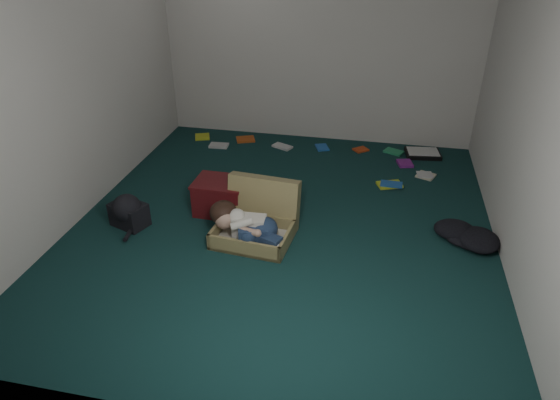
% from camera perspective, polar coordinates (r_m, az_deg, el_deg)
% --- Properties ---
extents(floor, '(4.50, 4.50, 0.00)m').
position_cam_1_polar(floor, '(4.92, 0.36, -2.70)').
color(floor, '#113231').
rests_on(floor, ground).
extents(wall_back, '(4.50, 0.00, 4.50)m').
position_cam_1_polar(wall_back, '(6.51, 4.55, 17.78)').
color(wall_back, silver).
rests_on(wall_back, ground).
extents(wall_front, '(4.50, 0.00, 4.50)m').
position_cam_1_polar(wall_front, '(2.40, -10.36, -4.61)').
color(wall_front, silver).
rests_on(wall_front, ground).
extents(wall_left, '(0.00, 4.50, 4.50)m').
position_cam_1_polar(wall_left, '(5.13, -22.62, 12.39)').
color(wall_left, silver).
rests_on(wall_left, ground).
extents(wall_right, '(0.00, 4.50, 4.50)m').
position_cam_1_polar(wall_right, '(4.44, 26.94, 9.00)').
color(wall_right, silver).
rests_on(wall_right, ground).
extents(suitcase, '(0.76, 0.74, 0.51)m').
position_cam_1_polar(suitcase, '(4.69, -2.60, -2.31)').
color(suitcase, '#968852').
rests_on(suitcase, floor).
extents(person, '(0.74, 0.41, 0.32)m').
position_cam_1_polar(person, '(4.54, -3.93, -2.87)').
color(person, white).
rests_on(person, suitcase).
extents(maroon_bin, '(0.52, 0.41, 0.35)m').
position_cam_1_polar(maroon_bin, '(5.07, -6.80, 0.42)').
color(maroon_bin, '#521014').
rests_on(maroon_bin, floor).
extents(backpack, '(0.51, 0.47, 0.25)m').
position_cam_1_polar(backpack, '(5.05, -16.87, -1.50)').
color(backpack, black).
rests_on(backpack, floor).
extents(clothing_pile, '(0.51, 0.46, 0.14)m').
position_cam_1_polar(clothing_pile, '(4.96, 20.22, -3.52)').
color(clothing_pile, black).
rests_on(clothing_pile, floor).
extents(paper_tray, '(0.46, 0.37, 0.06)m').
position_cam_1_polar(paper_tray, '(6.58, 16.00, 5.15)').
color(paper_tray, black).
rests_on(paper_tray, floor).
extents(book_scatter, '(3.14, 1.18, 0.02)m').
position_cam_1_polar(book_scatter, '(6.39, 5.68, 5.31)').
color(book_scatter, '#D1E328').
rests_on(book_scatter, floor).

